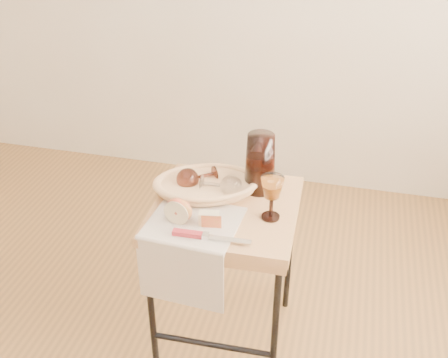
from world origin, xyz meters
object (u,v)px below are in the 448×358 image
(goblet_lying_b, at_px, (218,185))
(table_knife, at_px, (208,236))
(goblet_lying_a, at_px, (199,177))
(side_table, at_px, (225,275))
(pitcher, at_px, (260,163))
(tea_towel, at_px, (194,222))
(apple_half, at_px, (179,210))
(bread_basket, at_px, (206,186))
(wine_goblet, at_px, (272,198))

(goblet_lying_b, xyz_separation_m, table_knife, (0.03, -0.25, -0.04))
(goblet_lying_a, bearing_deg, side_table, 107.75)
(side_table, relative_size, pitcher, 2.45)
(pitcher, relative_size, table_knife, 1.04)
(side_table, relative_size, goblet_lying_b, 4.90)
(tea_towel, distance_m, apple_half, 0.07)
(goblet_lying_b, bearing_deg, tea_towel, -105.53)
(bread_basket, xyz_separation_m, apple_half, (-0.04, -0.20, 0.02))
(pitcher, bearing_deg, tea_towel, -126.93)
(goblet_lying_a, xyz_separation_m, goblet_lying_b, (0.08, -0.03, -0.00))
(wine_goblet, xyz_separation_m, apple_half, (-0.29, -0.10, -0.03))
(pitcher, distance_m, wine_goblet, 0.19)
(goblet_lying_a, bearing_deg, apple_half, 50.29)
(apple_half, height_order, table_knife, apple_half)
(pitcher, relative_size, wine_goblet, 1.63)
(tea_towel, height_order, goblet_lying_a, goblet_lying_a)
(tea_towel, height_order, table_knife, table_knife)
(side_table, height_order, apple_half, apple_half)
(apple_half, relative_size, table_knife, 0.38)
(goblet_lying_b, distance_m, table_knife, 0.25)
(wine_goblet, bearing_deg, side_table, 168.57)
(side_table, distance_m, wine_goblet, 0.43)
(pitcher, height_order, apple_half, pitcher)
(goblet_lying_b, relative_size, pitcher, 0.50)
(pitcher, bearing_deg, goblet_lying_b, -149.44)
(side_table, distance_m, apple_half, 0.41)
(apple_half, bearing_deg, pitcher, 58.91)
(wine_goblet, distance_m, apple_half, 0.31)
(goblet_lying_b, relative_size, apple_half, 1.38)
(side_table, xyz_separation_m, bread_basket, (-0.09, 0.07, 0.34))
(tea_towel, distance_m, pitcher, 0.33)
(apple_half, bearing_deg, wine_goblet, 26.85)
(apple_half, bearing_deg, tea_towel, 13.18)
(tea_towel, distance_m, goblet_lying_a, 0.22)
(side_table, distance_m, bread_basket, 0.36)
(goblet_lying_b, relative_size, table_knife, 0.52)
(tea_towel, height_order, bread_basket, bread_basket)
(goblet_lying_a, bearing_deg, wine_goblet, 120.34)
(side_table, distance_m, goblet_lying_b, 0.37)
(bread_basket, bearing_deg, goblet_lying_a, 134.10)
(bread_basket, distance_m, pitcher, 0.21)
(goblet_lying_a, relative_size, wine_goblet, 0.84)
(side_table, xyz_separation_m, goblet_lying_a, (-0.12, 0.08, 0.37))
(bread_basket, height_order, table_knife, bread_basket)
(pitcher, bearing_deg, apple_half, -133.22)
(tea_towel, xyz_separation_m, apple_half, (-0.05, -0.00, 0.05))
(goblet_lying_a, xyz_separation_m, table_knife, (0.11, -0.28, -0.04))
(goblet_lying_a, distance_m, pitcher, 0.22)
(pitcher, relative_size, apple_half, 2.77)
(bread_basket, distance_m, wine_goblet, 0.28)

